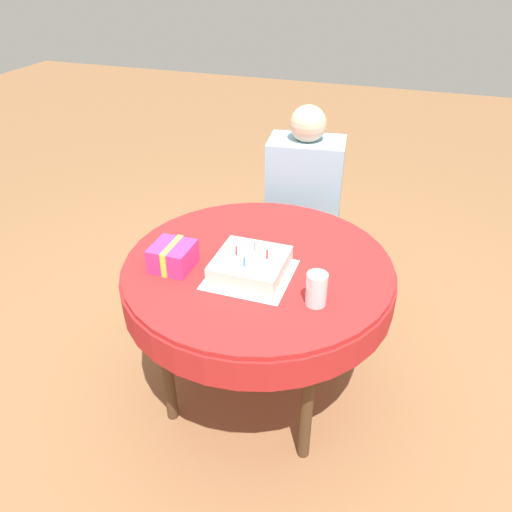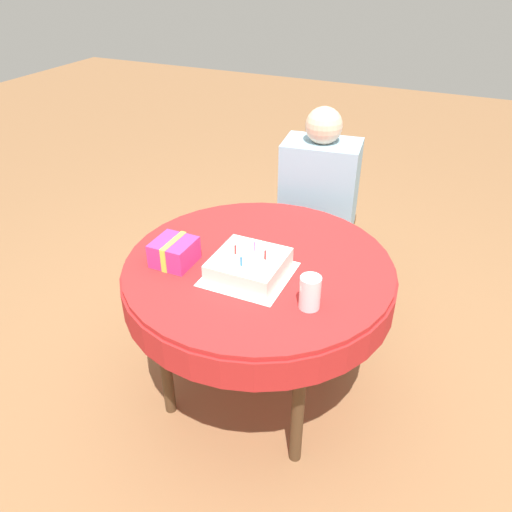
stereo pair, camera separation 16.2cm
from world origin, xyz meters
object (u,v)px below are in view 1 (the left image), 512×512
chair (304,214)px  birthday_cake (251,266)px  drinking_glass (316,289)px  person (304,189)px  gift_box (173,256)px

chair → birthday_cake: 1.01m
birthday_cake → drinking_glass: 0.30m
chair → person: 0.22m
gift_box → person: bearing=72.1°
birthday_cake → gift_box: (-0.31, -0.05, 0.01)m
drinking_glass → gift_box: (-0.59, 0.05, -0.01)m
drinking_glass → gift_box: bearing=175.2°
birthday_cake → gift_box: 0.31m
birthday_cake → drinking_glass: size_ratio=2.10×
chair → drinking_glass: (0.30, -1.07, 0.28)m
chair → person: size_ratio=0.78×
person → drinking_glass: person is taller
birthday_cake → gift_box: birthday_cake is taller
chair → birthday_cake: (0.02, -0.97, 0.26)m
person → drinking_glass: size_ratio=8.87×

